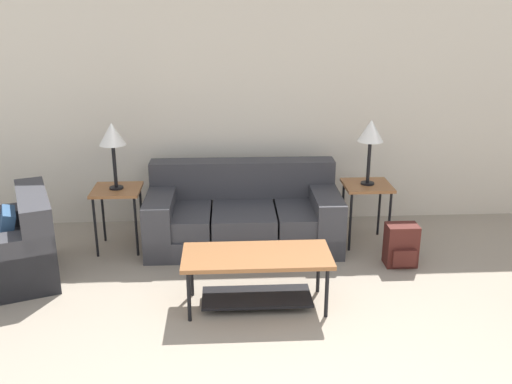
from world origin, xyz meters
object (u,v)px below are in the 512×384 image
at_px(couch, 243,216).
at_px(side_table_left, 117,196).
at_px(coffee_table, 257,268).
at_px(armchair, 1,251).
at_px(side_table_right, 367,191).
at_px(table_lamp_right, 371,133).
at_px(table_lamp_left, 112,136).
at_px(backpack, 401,246).

relative_size(couch, side_table_left, 3.06).
bearing_deg(coffee_table, couch, 92.70).
height_order(armchair, side_table_right, armchair).
xyz_separation_m(side_table_right, table_lamp_right, (0.00, 0.00, 0.62)).
height_order(side_table_left, table_lamp_right, table_lamp_right).
relative_size(armchair, table_lamp_right, 1.95).
distance_m(coffee_table, table_lamp_left, 2.03).
bearing_deg(backpack, armchair, -178.65).
distance_m(couch, side_table_left, 1.32).
distance_m(table_lamp_left, table_lamp_right, 2.57).
bearing_deg(couch, table_lamp_left, -176.25).
xyz_separation_m(armchair, side_table_left, (0.97, 0.65, 0.29)).
distance_m(armchair, side_table_left, 1.20).
distance_m(side_table_left, table_lamp_left, 0.62).
bearing_deg(couch, side_table_right, -3.75).
height_order(side_table_left, table_lamp_left, table_lamp_left).
bearing_deg(couch, table_lamp_right, -3.75).
xyz_separation_m(coffee_table, table_lamp_left, (-1.35, 1.26, 0.84)).
distance_m(side_table_left, table_lamp_right, 2.65).
relative_size(side_table_right, table_lamp_right, 0.97).
bearing_deg(table_lamp_right, coffee_table, -134.09).
relative_size(coffee_table, side_table_right, 1.88).
bearing_deg(backpack, side_table_right, 111.95).
bearing_deg(couch, backpack, -23.06).
bearing_deg(couch, side_table_left, -176.25).
bearing_deg(table_lamp_right, armchair, -169.62).
xyz_separation_m(coffee_table, backpack, (1.45, 0.70, -0.15)).
bearing_deg(armchair, coffee_table, -14.84).
bearing_deg(armchair, couch, 18.01).
xyz_separation_m(coffee_table, side_table_right, (1.22, 1.26, 0.22)).
relative_size(couch, side_table_right, 3.06).
distance_m(couch, side_table_right, 1.32).
relative_size(couch, armchair, 1.52).
xyz_separation_m(side_table_left, backpack, (2.80, -0.56, -0.37)).
height_order(coffee_table, backpack, coffee_table).
height_order(armchair, backpack, armchair).
xyz_separation_m(armchair, side_table_right, (3.54, 0.65, 0.29)).
xyz_separation_m(armchair, table_lamp_left, (0.97, 0.65, 0.91)).
height_order(coffee_table, side_table_left, side_table_left).
distance_m(side_table_right, table_lamp_left, 2.65).
bearing_deg(coffee_table, table_lamp_right, 45.91).
bearing_deg(side_table_left, table_lamp_left, 90.00).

